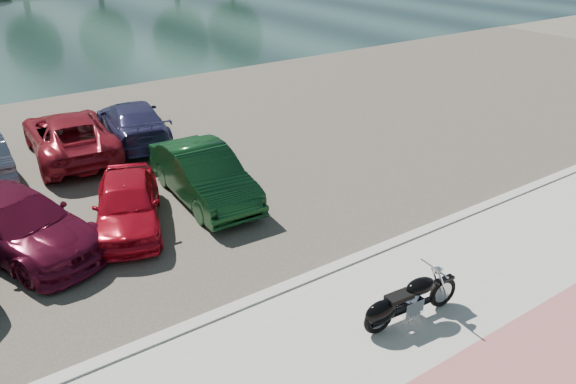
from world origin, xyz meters
The scene contains 12 objects.
ground centered at (0.00, 0.00, 0.00)m, with size 200.00×200.00×0.00m, color #595447.
promenade centered at (0.00, -1.00, 0.05)m, with size 60.00×6.00×0.10m, color #ADA9A3.
pink_path centered at (0.00, -2.50, 0.10)m, with size 60.00×2.00×0.01m, color #AC6162.
kerb centered at (0.00, 2.00, 0.07)m, with size 60.00×0.30×0.14m, color #ADA9A3.
parking_lot centered at (0.00, 11.00, 0.02)m, with size 60.00×18.00×0.04m, color #403A34.
river centered at (0.00, 40.00, 0.00)m, with size 120.00×40.00×0.00m, color #182C2A.
motorcycle centered at (-0.47, -0.26, 0.56)m, with size 2.33×0.75×1.05m.
car_3 centered at (-6.05, 6.97, 0.76)m, with size 2.03×4.98×1.45m, color #530B23.
car_4 centered at (-3.51, 6.59, 0.72)m, with size 1.62×4.02×1.37m, color #B30B1E.
car_5 centered at (-1.13, 6.94, 0.80)m, with size 1.60×4.60×1.52m, color #0E3517.
car_10 centered at (-3.37, 12.40, 0.79)m, with size 2.48×5.39×1.50m, color maroon.
car_11 centered at (-1.10, 12.61, 0.75)m, with size 2.00×4.92×1.43m, color navy.
Camera 1 is at (-7.35, -6.29, 7.32)m, focal length 35.00 mm.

